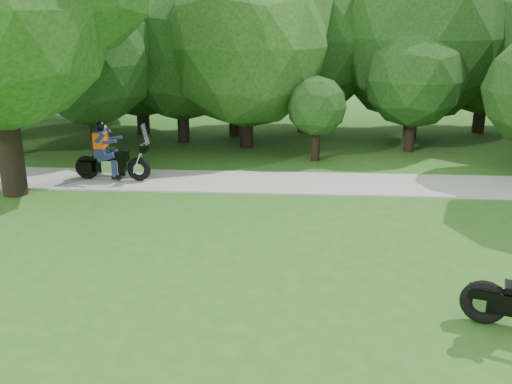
{
  "coord_description": "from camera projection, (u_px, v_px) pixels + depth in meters",
  "views": [
    {
      "loc": [
        -2.67,
        -8.39,
        5.08
      ],
      "look_at": [
        -3.43,
        3.05,
        1.34
      ],
      "focal_mm": 40.0,
      "sensor_mm": 36.0,
      "label": 1
    }
  ],
  "objects": [
    {
      "name": "ground",
      "position": [
        451.0,
        331.0,
        9.37
      ],
      "size": [
        100.0,
        100.0,
        0.0
      ],
      "primitive_type": "plane",
      "color": "#2C5D1A",
      "rests_on": "ground"
    },
    {
      "name": "walkway",
      "position": [
        382.0,
        185.0,
        16.95
      ],
      "size": [
        60.0,
        2.2,
        0.06
      ],
      "primitive_type": "cube",
      "color": "#9F9F99",
      "rests_on": "ground"
    },
    {
      "name": "tree_line",
      "position": [
        372.0,
        45.0,
        22.13
      ],
      "size": [
        39.48,
        12.32,
        7.56
      ],
      "color": "black",
      "rests_on": "ground"
    },
    {
      "name": "touring_motorcycle",
      "position": [
        107.0,
        159.0,
        17.14
      ],
      "size": [
        2.37,
        0.73,
        1.8
      ],
      "rotation": [
        0.0,
        0.0,
        -0.05
      ],
      "color": "black",
      "rests_on": "walkway"
    }
  ]
}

